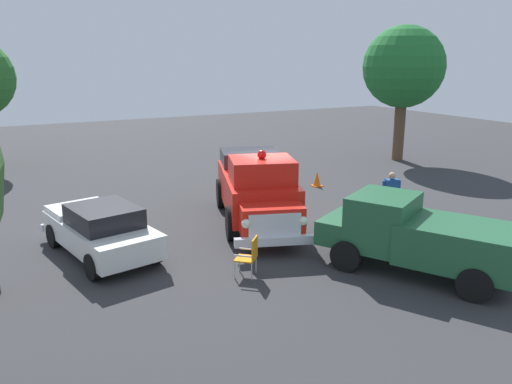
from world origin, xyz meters
TOP-DOWN VIEW (x-y plane):
  - ground_plane at (0.00, 0.00)m, footprint 60.00×60.00m
  - vintage_fire_truck at (0.84, 0.28)m, footprint 4.06×6.33m
  - classic_hot_rod at (5.99, 0.74)m, footprint 2.66×4.64m
  - parked_pickup at (-0.79, 5.71)m, footprint 3.88×5.08m
  - lawn_chair_spare at (3.03, 3.98)m, footprint 0.69×0.69m
  - spectator_standing at (-3.11, 2.26)m, footprint 0.64×0.38m
  - oak_tree_right at (-10.74, -5.53)m, footprint 4.14×4.14m
  - traffic_cone at (-3.68, -2.80)m, footprint 0.40×0.40m

SIDE VIEW (x-z plane):
  - ground_plane at x=0.00m, z-range 0.00..0.00m
  - traffic_cone at x=-3.68m, z-range -0.01..0.63m
  - lawn_chair_spare at x=3.03m, z-range 0.08..1.10m
  - classic_hot_rod at x=5.99m, z-range 0.02..1.48m
  - spectator_standing at x=-3.11m, z-range 0.13..1.80m
  - parked_pickup at x=-0.79m, z-range 0.04..1.94m
  - vintage_fire_truck at x=0.84m, z-range -0.10..2.49m
  - oak_tree_right at x=-10.74m, z-range 1.32..8.21m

